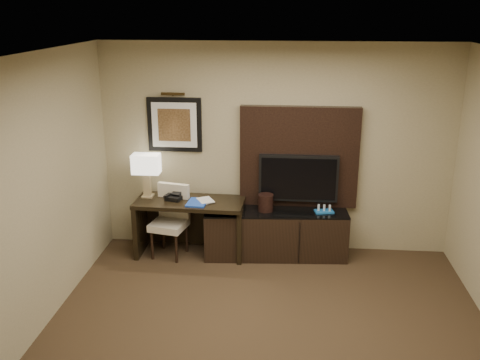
# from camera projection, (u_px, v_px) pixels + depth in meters

# --- Properties ---
(ceiling) EXTENTS (4.50, 5.00, 0.01)m
(ceiling) POSITION_uv_depth(u_px,v_px,m) (270.00, 61.00, 4.06)
(ceiling) COLOR silver
(ceiling) RESTS_ON wall_back
(wall_back) EXTENTS (4.50, 0.01, 2.70)m
(wall_back) POSITION_uv_depth(u_px,v_px,m) (276.00, 149.00, 6.85)
(wall_back) COLOR tan
(wall_back) RESTS_ON floor
(wall_left) EXTENTS (0.01, 5.00, 2.70)m
(wall_left) POSITION_uv_depth(u_px,v_px,m) (11.00, 216.00, 4.68)
(wall_left) COLOR tan
(wall_left) RESTS_ON floor
(desk) EXTENTS (1.40, 0.64, 0.74)m
(desk) POSITION_uv_depth(u_px,v_px,m) (190.00, 227.00, 6.92)
(desk) COLOR black
(desk) RESTS_ON floor
(credenza) EXTENTS (1.84, 0.63, 0.62)m
(credenza) POSITION_uv_depth(u_px,v_px,m) (276.00, 233.00, 6.89)
(credenza) COLOR black
(credenza) RESTS_ON floor
(tv_wall_panel) EXTENTS (1.50, 0.12, 1.30)m
(tv_wall_panel) POSITION_uv_depth(u_px,v_px,m) (299.00, 157.00, 6.79)
(tv_wall_panel) COLOR black
(tv_wall_panel) RESTS_ON wall_back
(tv) EXTENTS (1.00, 0.08, 0.60)m
(tv) POSITION_uv_depth(u_px,v_px,m) (298.00, 178.00, 6.78)
(tv) COLOR black
(tv) RESTS_ON tv_wall_panel
(artwork) EXTENTS (0.70, 0.04, 0.70)m
(artwork) POSITION_uv_depth(u_px,v_px,m) (175.00, 125.00, 6.85)
(artwork) COLOR black
(artwork) RESTS_ON wall_back
(picture_light) EXTENTS (0.04, 0.04, 0.30)m
(picture_light) POSITION_uv_depth(u_px,v_px,m) (173.00, 94.00, 6.69)
(picture_light) COLOR #3C2C13
(picture_light) RESTS_ON wall_back
(desk_chair) EXTENTS (0.51, 0.56, 0.88)m
(desk_chair) POSITION_uv_depth(u_px,v_px,m) (169.00, 224.00, 6.84)
(desk_chair) COLOR beige
(desk_chair) RESTS_ON floor
(table_lamp) EXTENTS (0.38, 0.24, 0.60)m
(table_lamp) POSITION_uv_depth(u_px,v_px,m) (147.00, 175.00, 6.85)
(table_lamp) COLOR tan
(table_lamp) RESTS_ON desk
(desk_phone) EXTENTS (0.23, 0.22, 0.10)m
(desk_phone) POSITION_uv_depth(u_px,v_px,m) (174.00, 196.00, 6.82)
(desk_phone) COLOR black
(desk_phone) RESTS_ON desk
(blue_folder) EXTENTS (0.26, 0.33, 0.02)m
(blue_folder) POSITION_uv_depth(u_px,v_px,m) (197.00, 203.00, 6.70)
(blue_folder) COLOR #1C44B6
(blue_folder) RESTS_ON desk
(book) EXTENTS (0.17, 0.10, 0.24)m
(book) POSITION_uv_depth(u_px,v_px,m) (198.00, 193.00, 6.70)
(book) COLOR #BDB794
(book) RESTS_ON desk
(ice_bucket) EXTENTS (0.22, 0.22, 0.22)m
(ice_bucket) POSITION_uv_depth(u_px,v_px,m) (266.00, 203.00, 6.76)
(ice_bucket) COLOR black
(ice_bucket) RESTS_ON credenza
(minibar_tray) EXTENTS (0.25, 0.19, 0.08)m
(minibar_tray) POSITION_uv_depth(u_px,v_px,m) (324.00, 209.00, 6.72)
(minibar_tray) COLOR #1B63AF
(minibar_tray) RESTS_ON credenza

